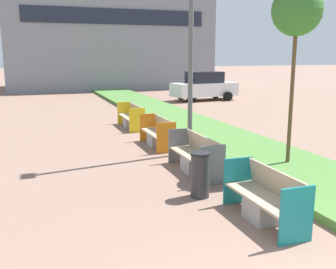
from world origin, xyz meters
TOP-DOWN VIEW (x-y plane):
  - planter_grass_strip at (3.20, 12.00)m, footprint 2.80×120.00m
  - building_backdrop at (4.00, 33.71)m, footprint 17.22×8.81m
  - bench_teal_frame at (0.94, 3.34)m, footprint 0.65×1.90m
  - bench_grey_frame at (0.94, 6.48)m, footprint 0.65×2.19m
  - bench_orange_frame at (0.94, 9.57)m, footprint 0.65×1.94m
  - bench_yellow_frame at (0.94, 13.09)m, footprint 0.65×2.15m
  - litter_bin at (0.33, 4.84)m, footprint 0.41×0.41m
  - street_lamp_post at (1.55, 8.35)m, footprint 0.24×0.44m
  - sapling_tree_near at (3.36, 6.00)m, footprint 1.24×1.24m
  - parked_car_distant at (7.83, 21.05)m, footprint 4.38×2.25m

SIDE VIEW (x-z plane):
  - planter_grass_strip at x=3.20m, z-range 0.00..0.18m
  - bench_teal_frame at x=0.94m, z-range -0.11..0.83m
  - bench_orange_frame at x=0.94m, z-range -0.11..0.83m
  - bench_yellow_frame at x=0.94m, z-range -0.10..0.84m
  - bench_grey_frame at x=0.94m, z-range -0.10..0.84m
  - litter_bin at x=0.33m, z-range 0.00..0.96m
  - parked_car_distant at x=7.83m, z-range -0.02..1.84m
  - sapling_tree_near at x=3.36m, z-range 1.65..6.26m
  - street_lamp_post at x=1.55m, z-range 0.38..7.83m
  - building_backdrop at x=4.00m, z-range 0.00..10.68m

